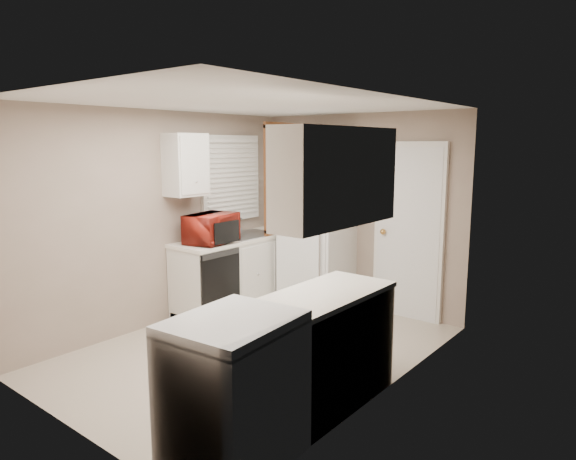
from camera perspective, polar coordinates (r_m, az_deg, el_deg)
The scene contains 19 objects.
floor at distance 5.27m, azimuth -3.49°, elevation -13.15°, with size 3.80×3.80×0.00m, color beige.
ceiling at distance 4.88m, azimuth -3.79°, elevation 13.86°, with size 3.80×3.80×0.00m, color white.
wall_left at distance 5.95m, azimuth -13.65°, elevation 1.25°, with size 3.80×3.80×0.00m, color gray.
wall_right at distance 4.14m, azimuth 10.88°, elevation -2.21°, with size 3.80×3.80×0.00m, color gray.
wall_back at distance 6.45m, azimuth 7.81°, elevation 2.04°, with size 2.80×2.80×0.00m, color gray.
wall_front at distance 3.78m, azimuth -23.45°, elevation -3.94°, with size 2.80×2.80×0.00m, color gray.
left_counter at distance 6.47m, azimuth -5.42°, elevation -4.66°, with size 0.60×1.80×0.90m, color silver.
dishwasher at distance 5.85m, azimuth -7.48°, elevation -5.82°, with size 0.03×0.58×0.72m, color black.
sink at distance 6.49m, azimuth -4.55°, elevation -0.90°, with size 0.54×0.74×0.16m, color gray.
microwave at distance 5.99m, azimuth -8.49°, elevation 0.00°, with size 0.34×0.61×0.40m, color maroon.
soap_bottle at distance 6.83m, azimuth -2.02°, elevation 0.85°, with size 0.09×0.10×0.21m, color white.
window_blinds at distance 6.57m, azimuth -6.30°, elevation 5.72°, with size 0.10×0.98×1.08m, color silver.
upper_cabinet_left at distance 5.92m, azimuth -11.29°, elevation 7.12°, with size 0.30×0.45×0.70m, color silver.
refrigerator at distance 6.41m, azimuth 3.39°, elevation -0.54°, with size 0.75×0.73×1.82m, color silver.
cabinet_over_fridge at distance 6.48m, azimuth 4.20°, elevation 9.23°, with size 0.70×0.30×0.40m, color silver.
interior_door at distance 6.11m, azimuth 13.21°, elevation -0.24°, with size 0.86×0.06×2.08m, color silver.
right_counter at distance 3.88m, azimuth 0.70°, elevation -14.52°, with size 0.60×2.00×0.90m, color silver.
stove at distance 3.41m, azimuth -6.00°, elevation -17.35°, with size 0.65×0.81×0.98m, color silver.
upper_cabinet_right at distance 3.70m, azimuth 5.46°, elevation 5.94°, with size 0.30×1.20×0.70m, color silver.
Camera 1 is at (3.28, -3.59, 2.03)m, focal length 32.00 mm.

